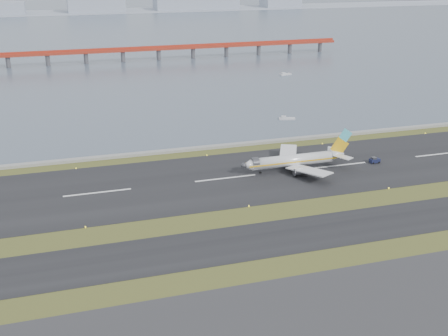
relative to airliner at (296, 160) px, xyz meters
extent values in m
plane|color=#384819|center=(-24.54, -30.60, -3.46)|extent=(1000.00, 1000.00, 0.00)
cube|color=black|center=(-24.54, -42.60, -3.41)|extent=(1000.00, 18.00, 0.10)
cube|color=black|center=(-24.54, -0.60, -3.41)|extent=(1000.00, 45.00, 0.10)
cube|color=gray|center=(-24.54, 29.40, -2.96)|extent=(1000.00, 2.50, 1.00)
cube|color=#455263|center=(-24.54, 429.40, -3.46)|extent=(1400.00, 800.00, 1.30)
cube|color=#A52E1C|center=(-4.54, 219.40, 4.04)|extent=(260.00, 5.00, 1.60)
cube|color=#A52E1C|center=(-4.54, 219.40, 5.54)|extent=(260.00, 0.40, 1.40)
cylinder|color=#4C4C51|center=(-100.54, 219.40, -0.46)|extent=(2.80, 2.80, 7.00)
cylinder|color=#4C4C51|center=(-4.54, 219.40, -0.46)|extent=(2.80, 2.80, 7.00)
cylinder|color=#4C4C51|center=(91.46, 219.40, -0.46)|extent=(2.80, 2.80, 7.00)
cube|color=#949EAF|center=(-24.54, 589.40, -3.46)|extent=(1400.00, 80.00, 1.00)
cube|color=#949EAF|center=(-14.54, 589.40, 7.54)|extent=(70.00, 35.00, 22.00)
cube|color=#949EAF|center=(115.46, 589.40, 4.54)|extent=(110.00, 35.00, 16.00)
cylinder|color=silver|center=(-1.50, 0.00, 0.04)|extent=(28.00, 3.80, 3.80)
cone|color=silver|center=(-17.10, 0.00, 0.04)|extent=(3.20, 3.80, 3.80)
cone|color=silver|center=(14.70, 0.00, 0.34)|extent=(5.00, 3.80, 3.80)
cube|color=gold|center=(-1.50, -1.92, 0.04)|extent=(31.00, 0.06, 0.45)
cube|color=gold|center=(-1.50, 1.92, 0.04)|extent=(31.00, 0.06, 0.45)
cube|color=silver|center=(0.70, -8.50, -0.66)|extent=(11.31, 15.89, 1.66)
cube|color=silver|center=(0.70, 8.50, -0.66)|extent=(11.31, 15.89, 1.66)
cylinder|color=#3A3A3F|center=(-1.00, -6.00, -1.86)|extent=(4.20, 2.10, 2.10)
cylinder|color=#3A3A3F|center=(-1.00, 6.00, -1.86)|extent=(4.20, 2.10, 2.10)
cube|color=gold|center=(15.50, 0.00, 3.24)|extent=(6.80, 0.35, 6.85)
cube|color=#4BC0D5|center=(17.40, 0.00, 6.94)|extent=(4.85, 0.37, 4.90)
cube|color=silver|center=(15.00, -3.80, 0.84)|extent=(5.64, 6.80, 0.22)
cube|color=silver|center=(15.00, 3.80, 0.84)|extent=(5.64, 6.80, 0.22)
cylinder|color=black|center=(-12.50, 0.00, -3.01)|extent=(0.80, 0.28, 0.80)
cylinder|color=black|center=(0.00, -2.80, -2.91)|extent=(1.00, 0.38, 1.00)
cylinder|color=black|center=(0.00, 2.80, -2.91)|extent=(1.00, 0.38, 1.00)
cube|color=#15193A|center=(28.28, -1.88, -2.50)|extent=(3.51, 2.12, 1.28)
cube|color=#3A3A3F|center=(27.85, -1.90, -1.65)|extent=(1.58, 1.68, 0.74)
cylinder|color=black|center=(27.16, -2.80, -3.09)|extent=(0.76, 0.36, 0.74)
cylinder|color=black|center=(27.06, -1.10, -3.09)|extent=(0.76, 0.36, 0.74)
cylinder|color=black|center=(29.50, -2.66, -3.09)|extent=(0.76, 0.36, 0.74)
cylinder|color=black|center=(29.40, -0.96, -3.09)|extent=(0.76, 0.36, 0.74)
cube|color=silver|center=(20.96, 57.07, -3.07)|extent=(7.18, 4.21, 0.88)
cube|color=silver|center=(19.57, 57.54, -2.28)|extent=(2.35, 2.10, 0.88)
cube|color=silver|center=(57.85, 146.76, -3.05)|extent=(7.54, 3.87, 0.93)
cube|color=silver|center=(56.34, 146.40, -2.22)|extent=(2.38, 2.08, 0.93)
camera|label=1|loc=(-73.04, -158.77, 62.81)|focal=45.00mm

